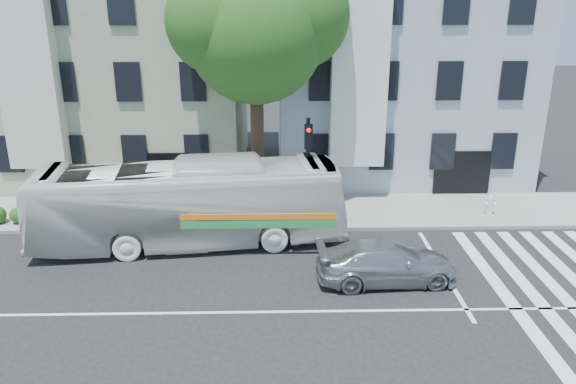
{
  "coord_description": "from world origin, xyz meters",
  "views": [
    {
      "loc": [
        0.77,
        -14.63,
        9.01
      ],
      "look_at": [
        1.19,
        3.99,
        2.4
      ],
      "focal_mm": 35.0,
      "sensor_mm": 36.0,
      "label": 1
    }
  ],
  "objects_px": {
    "bus": "(190,204)",
    "fire_hydrant": "(490,204)",
    "sedan": "(387,262)",
    "traffic_signal": "(308,161)"
  },
  "relations": [
    {
      "from": "bus",
      "to": "fire_hydrant",
      "type": "xyz_separation_m",
      "value": [
        12.29,
        2.34,
        -1.03
      ]
    },
    {
      "from": "sedan",
      "to": "traffic_signal",
      "type": "xyz_separation_m",
      "value": [
        -2.39,
        4.07,
        2.31
      ]
    },
    {
      "from": "bus",
      "to": "fire_hydrant",
      "type": "distance_m",
      "value": 12.56
    },
    {
      "from": "sedan",
      "to": "fire_hydrant",
      "type": "relative_size",
      "value": 5.53
    },
    {
      "from": "bus",
      "to": "traffic_signal",
      "type": "bearing_deg",
      "value": -84.78
    },
    {
      "from": "bus",
      "to": "traffic_signal",
      "type": "height_order",
      "value": "traffic_signal"
    },
    {
      "from": "bus",
      "to": "fire_hydrant",
      "type": "height_order",
      "value": "bus"
    },
    {
      "from": "bus",
      "to": "sedan",
      "type": "height_order",
      "value": "bus"
    },
    {
      "from": "bus",
      "to": "sedan",
      "type": "bearing_deg",
      "value": -121.15
    },
    {
      "from": "fire_hydrant",
      "to": "traffic_signal",
      "type": "bearing_deg",
      "value": -169.78
    }
  ]
}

